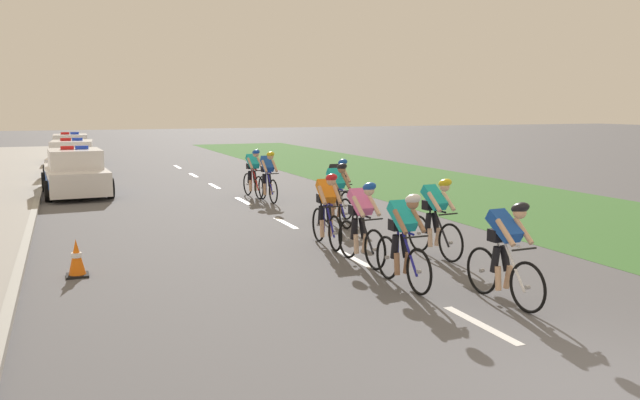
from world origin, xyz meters
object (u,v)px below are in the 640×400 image
(cyclist_eighth, at_px, (268,176))
(police_car_nearest, at_px, (76,174))
(cyclist_sixth, at_px, (338,187))
(cyclist_seventh, at_px, (337,193))
(cyclist_ninth, at_px, (253,173))
(cyclist_fifth, at_px, (327,209))
(police_car_second, at_px, (73,160))
(police_car_third, at_px, (71,150))
(cyclist_lead, at_px, (506,250))
(cyclist_fourth, at_px, (362,221))
(cyclist_second, at_px, (403,238))
(cyclist_third, at_px, (436,216))
(traffic_cone_near, at_px, (77,258))

(cyclist_eighth, xyz_separation_m, police_car_nearest, (-5.34, 3.80, -0.11))
(cyclist_sixth, relative_size, cyclist_seventh, 1.00)
(cyclist_ninth, bearing_deg, cyclist_fifth, -94.48)
(police_car_second, relative_size, police_car_third, 1.02)
(cyclist_lead, xyz_separation_m, cyclist_fourth, (-0.92, 2.90, 0.00))
(cyclist_lead, relative_size, cyclist_fifth, 1.00)
(cyclist_second, relative_size, cyclist_third, 1.00)
(cyclist_fifth, height_order, police_car_nearest, police_car_nearest)
(police_car_nearest, height_order, police_car_third, same)
(cyclist_seventh, height_order, cyclist_eighth, same)
(cyclist_lead, height_order, cyclist_second, same)
(cyclist_second, bearing_deg, cyclist_fifth, 89.81)
(cyclist_fifth, bearing_deg, cyclist_ninth, 85.52)
(cyclist_second, bearing_deg, police_car_second, 103.43)
(police_car_nearest, bearing_deg, traffic_cone_near, -91.10)
(cyclist_fourth, relative_size, cyclist_ninth, 1.00)
(cyclist_sixth, distance_m, police_car_nearest, 9.42)
(police_car_second, bearing_deg, police_car_nearest, -89.98)
(cyclist_sixth, height_order, police_car_nearest, police_car_nearest)
(cyclist_fifth, relative_size, cyclist_eighth, 1.00)
(cyclist_fourth, bearing_deg, cyclist_fifth, 90.83)
(cyclist_lead, bearing_deg, police_car_third, 101.63)
(cyclist_second, bearing_deg, cyclist_sixth, 75.57)
(cyclist_eighth, bearing_deg, cyclist_ninth, 98.41)
(cyclist_lead, xyz_separation_m, police_car_nearest, (-5.54, 14.77, -0.11))
(police_car_nearest, bearing_deg, cyclist_seventh, -55.18)
(cyclist_second, relative_size, cyclist_ninth, 1.00)
(cyclist_ninth, distance_m, police_car_third, 15.78)
(cyclist_second, relative_size, cyclist_sixth, 1.00)
(police_car_nearest, bearing_deg, cyclist_fourth, -68.73)
(police_car_nearest, height_order, traffic_cone_near, police_car_nearest)
(police_car_nearest, distance_m, police_car_third, 12.15)
(cyclist_seventh, xyz_separation_m, police_car_second, (-5.71, 13.94, -0.11))
(police_car_nearest, bearing_deg, cyclist_fifth, -65.89)
(cyclist_fourth, bearing_deg, cyclist_sixth, 71.41)
(cyclist_eighth, distance_m, traffic_cone_near, 9.01)
(cyclist_sixth, xyz_separation_m, police_car_third, (-6.24, 19.21, -0.11))
(cyclist_second, height_order, police_car_third, police_car_third)
(cyclist_eighth, xyz_separation_m, traffic_cone_near, (-5.55, -7.08, -0.48))
(cyclist_sixth, bearing_deg, cyclist_fifth, -117.05)
(police_car_nearest, bearing_deg, police_car_second, 90.02)
(cyclist_eighth, bearing_deg, traffic_cone_near, -128.09)
(cyclist_second, height_order, cyclist_ninth, same)
(cyclist_fourth, bearing_deg, cyclist_seventh, 73.51)
(cyclist_lead, distance_m, cyclist_fifth, 4.59)
(cyclist_fourth, distance_m, cyclist_sixth, 5.07)
(cyclist_lead, height_order, police_car_third, police_car_third)
(cyclist_second, relative_size, police_car_second, 0.38)
(cyclist_second, relative_size, cyclist_fourth, 1.00)
(cyclist_ninth, relative_size, traffic_cone_near, 2.69)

